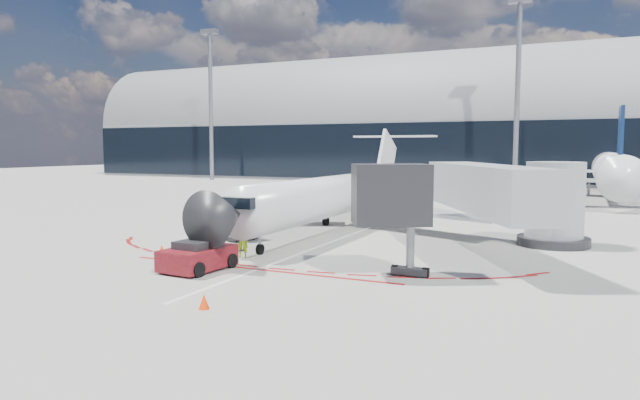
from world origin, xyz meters
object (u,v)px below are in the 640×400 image
at_px(ramp_worker, 242,242).
at_px(pushback_tug, 198,257).
at_px(uld_container, 236,224).
at_px(regional_jet, 338,194).

bearing_deg(ramp_worker, pushback_tug, 53.90).
distance_m(ramp_worker, uld_container, 5.83).
xyz_separation_m(regional_jet, ramp_worker, (-0.42, -11.48, -1.60)).
height_order(regional_jet, uld_container, regional_jet).
distance_m(regional_jet, uld_container, 7.95).
distance_m(pushback_tug, ramp_worker, 3.45).
bearing_deg(regional_jet, uld_container, -119.75).
xyz_separation_m(regional_jet, uld_container, (-3.88, -6.80, -1.42)).
distance_m(regional_jet, ramp_worker, 11.60).
height_order(pushback_tug, uld_container, uld_container).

